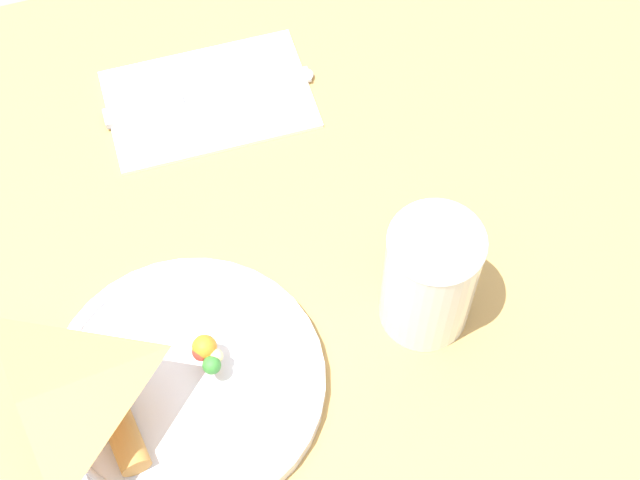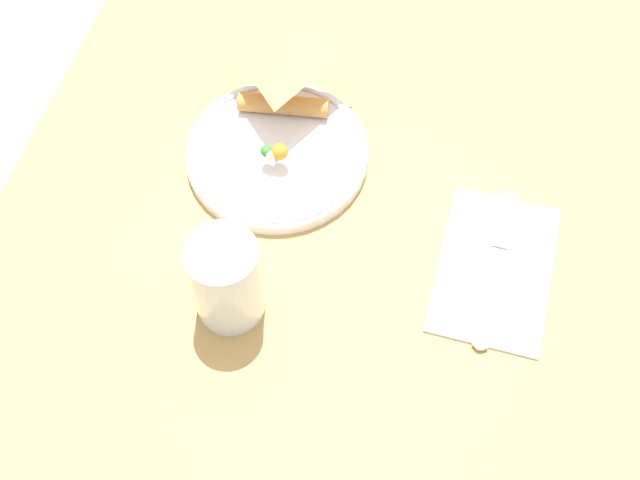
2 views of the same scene
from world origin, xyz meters
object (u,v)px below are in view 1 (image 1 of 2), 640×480
dining_table (173,356)px  plate_pizza (183,381)px  napkin_folded (209,99)px  milk_glass (430,279)px  butter_knife (198,99)px

dining_table → plate_pizza: (0.01, -0.08, 0.12)m
plate_pizza → napkin_folded: plate_pizza is taller
milk_glass → butter_knife: 0.31m
plate_pizza → napkin_folded: size_ratio=1.13×
plate_pizza → milk_glass: bearing=1.5°
plate_pizza → butter_knife: size_ratio=1.08×
dining_table → plate_pizza: 0.14m
dining_table → napkin_folded: 0.25m
milk_glass → butter_knife: size_ratio=0.58×
milk_glass → napkin_folded: milk_glass is taller
milk_glass → napkin_folded: (-0.12, 0.28, -0.06)m
dining_table → napkin_folded: size_ratio=5.95×
dining_table → milk_glass: (0.21, -0.07, 0.16)m
butter_knife → plate_pizza: bearing=-104.8°
dining_table → butter_knife: butter_knife is taller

